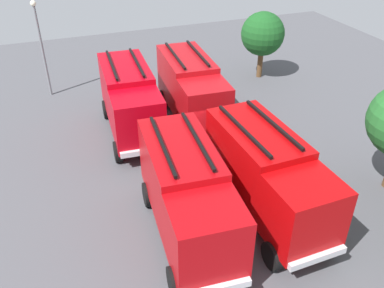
% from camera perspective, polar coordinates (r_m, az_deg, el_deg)
% --- Properties ---
extents(ground_plane, '(46.97, 46.97, 0.00)m').
position_cam_1_polar(ground_plane, '(20.87, 0.00, -3.25)').
color(ground_plane, '#4C4C51').
extents(fire_truck_0, '(7.34, 3.12, 3.88)m').
position_cam_1_polar(fire_truck_0, '(23.02, -8.63, 6.25)').
color(fire_truck_0, '#B80512').
rests_on(fire_truck_0, ground).
extents(fire_truck_1, '(7.37, 3.23, 3.88)m').
position_cam_1_polar(fire_truck_1, '(15.86, -0.68, -6.74)').
color(fire_truck_1, '#B0080D').
rests_on(fire_truck_1, ground).
extents(fire_truck_2, '(7.35, 3.14, 3.88)m').
position_cam_1_polar(fire_truck_2, '(24.07, -0.07, 7.84)').
color(fire_truck_2, '#AE0E14').
rests_on(fire_truck_2, ground).
extents(fire_truck_3, '(7.26, 2.91, 3.88)m').
position_cam_1_polar(fire_truck_3, '(17.09, 10.45, -4.08)').
color(fire_truck_3, '#B60608').
rests_on(fire_truck_3, ground).
extents(firefighter_0, '(0.45, 0.48, 1.72)m').
position_cam_1_polar(firefighter_0, '(28.80, 2.99, 9.49)').
color(firefighter_0, black).
rests_on(firefighter_0, ground).
extents(firefighter_1, '(0.48, 0.40, 1.72)m').
position_cam_1_polar(firefighter_1, '(17.87, 18.16, -8.37)').
color(firefighter_1, black).
rests_on(firefighter_1, ground).
extents(firefighter_2, '(0.29, 0.43, 1.80)m').
position_cam_1_polar(firefighter_2, '(19.90, 15.17, -2.96)').
color(firefighter_2, black).
rests_on(firefighter_2, ground).
extents(tree_0, '(3.07, 3.07, 4.76)m').
position_cam_1_polar(tree_0, '(30.38, 9.79, 14.80)').
color(tree_0, brown).
rests_on(tree_0, ground).
extents(traffic_cone_0, '(0.48, 0.48, 0.68)m').
position_cam_1_polar(traffic_cone_0, '(23.57, 6.97, 2.04)').
color(traffic_cone_0, '#F2600C').
rests_on(traffic_cone_0, ground).
extents(lamppost, '(0.36, 0.36, 6.24)m').
position_cam_1_polar(lamppost, '(28.52, -20.24, 13.16)').
color(lamppost, slate).
rests_on(lamppost, ground).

